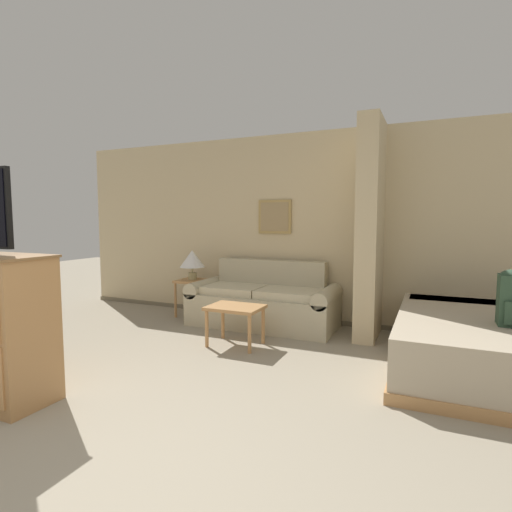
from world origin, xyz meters
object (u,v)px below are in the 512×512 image
at_px(table_lamp, 192,259).
at_px(coffee_table, 235,312).
at_px(couch, 264,302).
at_px(bed, 491,345).

bearing_deg(table_lamp, coffee_table, -39.44).
height_order(couch, bed, couch).
bearing_deg(couch, coffee_table, -87.09).
xyz_separation_m(coffee_table, table_lamp, (-1.20, 0.99, 0.45)).
height_order(table_lamp, bed, table_lamp).
height_order(coffee_table, bed, bed).
bearing_deg(bed, couch, 165.04).
bearing_deg(bed, coffee_table, -174.49).
bearing_deg(table_lamp, bed, -11.28).
relative_size(couch, coffee_table, 3.25).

